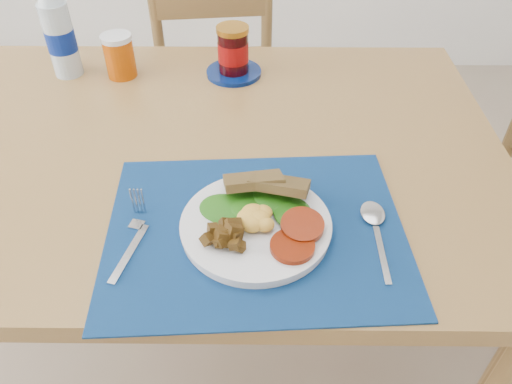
% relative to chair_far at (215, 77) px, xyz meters
% --- Properties ---
extents(table, '(1.40, 0.90, 0.75)m').
position_rel_chair_far_xyz_m(table, '(-0.04, -0.68, 0.13)').
color(table, brown).
rests_on(table, ground).
extents(chair_far, '(0.43, 0.41, 1.04)m').
position_rel_chair_far_xyz_m(chair_far, '(0.00, 0.00, 0.00)').
color(chair_far, brown).
rests_on(chair_far, ground).
extents(placemat, '(0.53, 0.43, 0.00)m').
position_rel_chair_far_xyz_m(placemat, '(0.15, -0.93, 0.22)').
color(placemat, black).
rests_on(placemat, table).
extents(breakfast_plate, '(0.25, 0.25, 0.06)m').
position_rel_chair_far_xyz_m(breakfast_plate, '(0.14, -0.94, 0.24)').
color(breakfast_plate, silver).
rests_on(breakfast_plate, placemat).
extents(fork, '(0.04, 0.19, 0.00)m').
position_rel_chair_far_xyz_m(fork, '(-0.06, -0.95, 0.22)').
color(fork, '#B2B5BA').
rests_on(fork, placemat).
extents(spoon, '(0.04, 0.19, 0.01)m').
position_rel_chair_far_xyz_m(spoon, '(0.35, -0.92, 0.22)').
color(spoon, '#B2B5BA').
rests_on(spoon, placemat).
extents(water_bottle, '(0.07, 0.07, 0.24)m').
position_rel_chair_far_xyz_m(water_bottle, '(-0.33, -0.38, 0.32)').
color(water_bottle, '#ADBFCC').
rests_on(water_bottle, table).
extents(juice_glass, '(0.07, 0.07, 0.10)m').
position_rel_chair_far_xyz_m(juice_glass, '(-0.19, -0.39, 0.27)').
color(juice_glass, '#AD4304').
rests_on(juice_glass, table).
extents(jam_on_saucer, '(0.14, 0.14, 0.12)m').
position_rel_chair_far_xyz_m(jam_on_saucer, '(0.09, -0.38, 0.27)').
color(jam_on_saucer, '#051955').
rests_on(jam_on_saucer, table).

